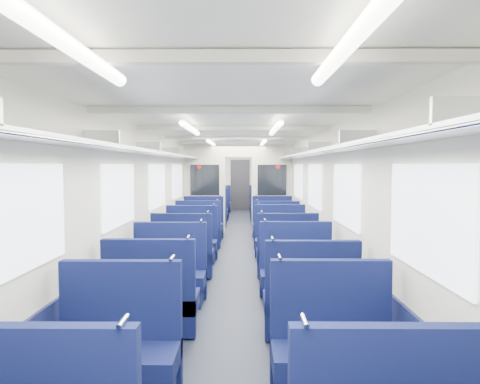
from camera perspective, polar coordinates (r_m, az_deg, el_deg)
name	(u,v)px	position (r m, az deg, el deg)	size (l,w,h in m)	color
floor	(236,259)	(8.31, -0.48, -8.83)	(2.80, 18.00, 0.01)	black
ceiling	(236,135)	(8.13, -0.49, 7.56)	(2.80, 18.00, 0.01)	silver
wall_left	(163,197)	(8.28, -10.22, -0.71)	(0.02, 18.00, 2.35)	beige
dado_left	(164,240)	(8.38, -10.05, -6.34)	(0.03, 17.90, 0.70)	#11173B
wall_right	(310,197)	(8.23, 9.31, -0.72)	(0.02, 18.00, 2.35)	beige
dado_right	(309,241)	(8.33, 9.15, -6.39)	(0.03, 17.90, 0.70)	#11173B
wall_far	(240,180)	(17.12, 0.04, 1.54)	(2.80, 0.02, 2.35)	beige
luggage_rack_left	(172,155)	(8.23, -9.00, 4.84)	(0.36, 17.40, 0.18)	#B2B5BA
luggage_rack_right	(301,155)	(8.18, 8.07, 4.86)	(0.36, 17.40, 0.18)	#B2B5BA
windows	(236,186)	(7.66, -0.54, 0.84)	(2.78, 15.60, 0.75)	white
ceiling_fittings	(236,138)	(7.87, -0.52, 7.25)	(2.70, 16.06, 0.11)	beige
end_door	(240,185)	(17.07, 0.03, 0.95)	(0.75, 0.06, 2.00)	black
bulkhead	(238,186)	(11.23, -0.21, 0.76)	(2.80, 0.10, 2.35)	beige
seat_6	(117,356)	(3.64, -15.99, -20.17)	(0.95, 0.53, 1.07)	#0E1747
seat_7	(333,354)	(3.61, 12.24, -20.32)	(0.95, 0.53, 1.07)	#0E1747
seat_8	(152,304)	(4.76, -11.63, -14.32)	(0.95, 0.53, 1.07)	#0E1747
seat_9	(310,306)	(4.66, 9.31, -14.72)	(0.95, 0.53, 1.07)	#0E1747
seat_10	(169,278)	(5.74, -9.42, -11.19)	(0.95, 0.53, 1.07)	#0E1747
seat_11	(296,277)	(5.77, 7.50, -11.10)	(0.95, 0.53, 1.07)	#0E1747
seat_12	(183,257)	(6.98, -7.58, -8.51)	(0.95, 0.53, 1.07)	#0E1747
seat_13	(287,256)	(6.98, 6.23, -8.49)	(0.95, 0.53, 1.07)	#0E1747
seat_14	(191,244)	(8.02, -6.50, -6.92)	(0.95, 0.53, 1.07)	#0E1747
seat_15	(280,243)	(8.16, 5.38, -6.73)	(0.95, 0.53, 1.07)	#0E1747
seat_16	(199,233)	(9.32, -5.50, -5.43)	(0.95, 0.53, 1.07)	#0E1747
seat_17	(276,234)	(9.21, 4.82, -5.54)	(0.95, 0.53, 1.07)	#0E1747
seat_18	(203,226)	(10.31, -4.91, -4.56)	(0.95, 0.53, 1.07)	#0E1747
seat_19	(272,226)	(10.37, 4.33, -4.50)	(0.95, 0.53, 1.07)	#0E1747
seat_20	(210,216)	(12.33, -4.02, -3.21)	(0.95, 0.53, 1.07)	#0E1747
seat_21	(268,216)	(12.36, 3.71, -3.20)	(0.95, 0.53, 1.07)	#0E1747
seat_22	(213,211)	(13.55, -3.61, -2.60)	(0.95, 0.53, 1.07)	#0E1747
seat_23	(266,212)	(13.39, 3.46, -2.67)	(0.95, 0.53, 1.07)	#0E1747
seat_24	(215,208)	(14.61, -3.30, -2.14)	(0.95, 0.53, 1.07)	#0E1747
seat_25	(264,208)	(14.72, 3.19, -2.10)	(0.95, 0.53, 1.07)	#0E1747
seat_26	(218,205)	(15.88, -3.00, -1.68)	(0.95, 0.53, 1.07)	#0E1747
seat_27	(262,205)	(15.85, 3.00, -1.69)	(0.95, 0.53, 1.07)	#0E1747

